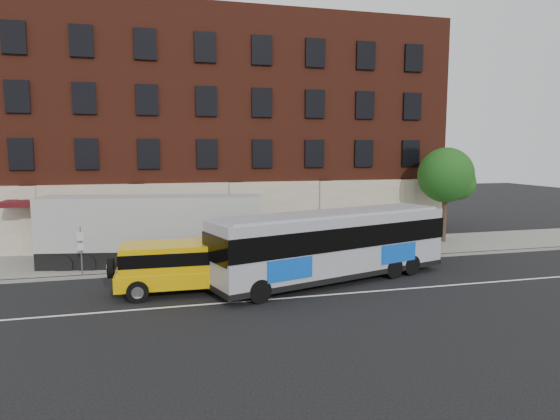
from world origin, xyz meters
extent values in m
plane|color=black|center=(0.00, 0.00, 0.00)|extent=(120.00, 120.00, 0.00)
cube|color=gray|center=(0.00, 9.00, 0.07)|extent=(60.00, 6.00, 0.15)
cube|color=gray|center=(0.00, 6.00, 0.07)|extent=(60.00, 0.25, 0.15)
cube|color=white|center=(0.00, 0.50, 0.01)|extent=(60.00, 0.12, 0.01)
cube|color=#562214|center=(0.00, 17.00, 7.65)|extent=(30.00, 10.00, 15.00)
cube|color=beige|center=(0.00, 11.85, 2.15)|extent=(30.00, 0.35, 4.00)
cube|color=#470C10|center=(-11.00, 11.00, 3.25)|extent=(4.20, 2.20, 0.30)
cube|color=beige|center=(-12.00, 11.75, 2.15)|extent=(0.90, 0.55, 4.00)
cube|color=beige|center=(-6.00, 11.75, 2.15)|extent=(0.90, 0.55, 4.00)
cube|color=beige|center=(0.00, 11.75, 2.15)|extent=(0.90, 0.55, 4.00)
cube|color=beige|center=(6.00, 11.75, 2.15)|extent=(0.90, 0.55, 4.00)
cube|color=beige|center=(12.00, 11.75, 2.15)|extent=(0.90, 0.55, 4.00)
cube|color=black|center=(-12.25, 11.92, 5.95)|extent=(1.30, 0.20, 1.80)
cube|color=black|center=(-8.75, 11.92, 5.95)|extent=(1.30, 0.20, 1.80)
cube|color=black|center=(-5.25, 11.92, 5.95)|extent=(1.30, 0.20, 1.80)
cube|color=black|center=(-1.75, 11.92, 5.95)|extent=(1.30, 0.20, 1.80)
cube|color=black|center=(1.75, 11.92, 5.95)|extent=(1.30, 0.20, 1.80)
cube|color=black|center=(5.25, 11.92, 5.95)|extent=(1.30, 0.20, 1.80)
cube|color=black|center=(8.75, 11.92, 5.95)|extent=(1.30, 0.20, 1.80)
cube|color=black|center=(12.25, 11.92, 5.95)|extent=(1.30, 0.20, 1.80)
cube|color=black|center=(-12.25, 11.92, 9.15)|extent=(1.30, 0.20, 1.80)
cube|color=black|center=(-8.75, 11.92, 9.15)|extent=(1.30, 0.20, 1.80)
cube|color=black|center=(-5.25, 11.92, 9.15)|extent=(1.30, 0.20, 1.80)
cube|color=black|center=(-1.75, 11.92, 9.15)|extent=(1.30, 0.20, 1.80)
cube|color=black|center=(1.75, 11.92, 9.15)|extent=(1.30, 0.20, 1.80)
cube|color=black|center=(5.25, 11.92, 9.15)|extent=(1.30, 0.20, 1.80)
cube|color=black|center=(8.75, 11.92, 9.15)|extent=(1.30, 0.20, 1.80)
cube|color=black|center=(12.25, 11.92, 9.15)|extent=(1.30, 0.20, 1.80)
cube|color=black|center=(-12.25, 11.92, 12.35)|extent=(1.30, 0.20, 1.80)
cube|color=black|center=(-8.75, 11.92, 12.35)|extent=(1.30, 0.20, 1.80)
cube|color=black|center=(-5.25, 11.92, 12.35)|extent=(1.30, 0.20, 1.80)
cube|color=black|center=(-1.75, 11.92, 12.35)|extent=(1.30, 0.20, 1.80)
cube|color=black|center=(1.75, 11.92, 12.35)|extent=(1.30, 0.20, 1.80)
cube|color=black|center=(5.25, 11.92, 12.35)|extent=(1.30, 0.20, 1.80)
cube|color=black|center=(8.75, 11.92, 12.35)|extent=(1.30, 0.20, 1.80)
cube|color=black|center=(12.25, 11.92, 12.35)|extent=(1.30, 0.20, 1.80)
cube|color=black|center=(-10.50, 11.78, 1.75)|extent=(2.60, 0.15, 2.80)
cube|color=black|center=(-4.50, 11.78, 1.75)|extent=(2.60, 0.15, 2.80)
cube|color=black|center=(1.50, 11.78, 1.75)|extent=(2.60, 0.15, 2.80)
cube|color=black|center=(7.50, 11.78, 1.75)|extent=(2.60, 0.15, 2.80)
cylinder|color=slate|center=(-8.50, 6.20, 1.25)|extent=(0.07, 0.07, 2.50)
cube|color=silver|center=(-8.50, 6.05, 2.05)|extent=(0.30, 0.03, 0.40)
cube|color=silver|center=(-8.50, 6.05, 1.55)|extent=(0.30, 0.03, 0.35)
cylinder|color=#332419|center=(13.50, 9.50, 1.65)|extent=(0.32, 0.32, 3.00)
sphere|color=#164814|center=(13.50, 9.50, 4.55)|extent=(3.60, 3.60, 3.60)
sphere|color=#164814|center=(14.20, 9.10, 4.05)|extent=(2.20, 2.20, 2.20)
sphere|color=#164814|center=(12.90, 9.90, 4.15)|extent=(2.00, 2.00, 2.00)
cube|color=#A2A3AC|center=(3.10, 2.56, 1.78)|extent=(12.21, 5.90, 2.85)
cube|color=black|center=(3.10, 2.56, 0.45)|extent=(12.27, 5.96, 0.25)
cube|color=#A2A3AC|center=(3.10, 2.56, 3.25)|extent=(11.55, 5.44, 0.12)
cube|color=black|center=(3.10, 2.56, 2.25)|extent=(12.31, 6.00, 1.00)
cube|color=blue|center=(0.41, 0.40, 1.25)|extent=(2.12, 0.68, 0.90)
cube|color=blue|center=(5.59, 4.66, 1.25)|extent=(2.12, 0.68, 0.90)
cylinder|color=black|center=(-0.97, 0.13, 0.50)|extent=(1.04, 0.58, 1.00)
cylinder|color=black|center=(-1.63, 2.30, 0.50)|extent=(1.04, 0.58, 1.00)
cylinder|color=black|center=(6.11, 2.30, 0.50)|extent=(1.04, 0.58, 1.00)
cylinder|color=black|center=(5.44, 4.46, 0.50)|extent=(1.04, 0.58, 1.00)
cylinder|color=black|center=(7.25, 2.65, 0.50)|extent=(1.04, 0.58, 1.00)
cylinder|color=black|center=(6.59, 4.81, 0.50)|extent=(1.04, 0.58, 1.00)
cube|color=#F1B806|center=(-4.00, 2.51, 0.73)|extent=(5.40, 2.33, 0.67)
cube|color=#F1B806|center=(-4.61, 2.53, 1.62)|extent=(3.72, 2.25, 1.12)
cube|color=black|center=(-4.61, 2.53, 1.67)|extent=(3.77, 2.30, 0.56)
cube|color=#F1B806|center=(-2.16, 2.48, 1.23)|extent=(1.71, 2.15, 0.33)
cube|color=black|center=(-1.30, 2.47, 0.78)|extent=(0.10, 1.79, 0.61)
cylinder|color=black|center=(-6.85, 2.56, 1.23)|extent=(0.26, 0.85, 0.85)
cylinder|color=black|center=(-2.29, 1.39, 0.45)|extent=(0.90, 0.33, 0.89)
cylinder|color=silver|center=(-2.29, 1.39, 0.45)|extent=(0.50, 0.34, 0.49)
cylinder|color=black|center=(-2.25, 3.58, 0.45)|extent=(0.90, 0.33, 0.89)
cylinder|color=silver|center=(-2.25, 3.58, 0.45)|extent=(0.50, 0.34, 0.49)
cylinder|color=black|center=(-5.75, 1.45, 0.45)|extent=(0.90, 0.33, 0.89)
cylinder|color=silver|center=(-5.75, 1.45, 0.45)|extent=(0.50, 0.34, 0.49)
cylinder|color=black|center=(-5.71, 3.64, 0.45)|extent=(0.90, 0.33, 0.89)
cylinder|color=silver|center=(-5.71, 3.64, 0.45)|extent=(0.50, 0.34, 0.49)
cube|color=black|center=(-5.15, 7.60, 0.52)|extent=(11.54, 4.19, 1.04)
cube|color=#B6B6B2|center=(-5.15, 7.60, 2.40)|extent=(11.54, 4.23, 2.73)
cylinder|color=black|center=(-9.51, 7.27, 0.47)|extent=(0.97, 0.42, 0.94)
cylinder|color=black|center=(-9.14, 9.40, 0.47)|extent=(0.97, 0.42, 0.94)
cylinder|color=black|center=(-8.40, 7.07, 0.47)|extent=(0.97, 0.42, 0.94)
cylinder|color=black|center=(-8.02, 9.21, 0.47)|extent=(0.97, 0.42, 0.94)
cylinder|color=black|center=(-2.27, 5.99, 0.47)|extent=(0.97, 0.42, 0.94)
cylinder|color=black|center=(-1.89, 8.13, 0.47)|extent=(0.97, 0.42, 0.94)
cylinder|color=black|center=(-1.16, 5.80, 0.47)|extent=(0.97, 0.42, 0.94)
cylinder|color=black|center=(-0.78, 7.93, 0.47)|extent=(0.97, 0.42, 0.94)
camera|label=1|loc=(-4.91, -18.56, 6.17)|focal=31.17mm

